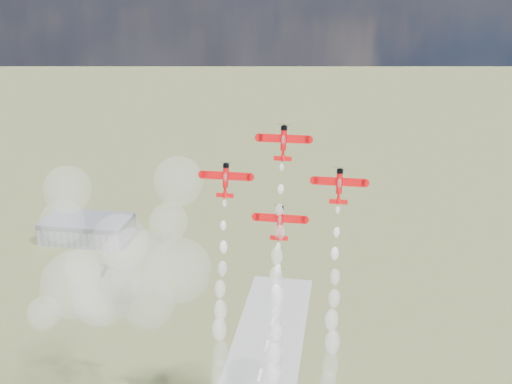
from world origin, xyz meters
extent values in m
cube|color=gray|center=(-120.00, 180.00, 5.00)|extent=(50.00, 28.00, 10.00)
cube|color=#595B60|center=(-120.00, 180.00, 11.50)|extent=(50.00, 28.00, 3.00)
cylinder|color=red|center=(14.79, 8.17, 113.18)|extent=(1.33, 2.61, 5.11)
cylinder|color=black|center=(14.79, 8.89, 115.74)|extent=(1.52, 1.72, 1.32)
cube|color=red|center=(14.79, 8.57, 113.36)|extent=(11.58, 0.71, 1.88)
cube|color=white|center=(11.65, 8.68, 113.33)|extent=(4.55, 0.17, 0.51)
cube|color=white|center=(17.92, 8.68, 113.33)|extent=(4.55, 0.17, 0.51)
cube|color=red|center=(14.79, 6.88, 109.10)|extent=(4.17, 0.39, 1.04)
cube|color=red|center=(14.79, 6.15, 109.11)|extent=(0.13, 1.89, 1.62)
ellipsoid|color=silver|center=(14.79, 7.64, 113.23)|extent=(1.04, 1.53, 2.52)
cone|color=red|center=(14.79, 7.18, 109.81)|extent=(1.33, 1.94, 2.73)
cylinder|color=red|center=(1.58, 5.68, 104.28)|extent=(1.33, 2.61, 5.11)
cylinder|color=black|center=(1.58, 6.40, 106.84)|extent=(1.52, 1.72, 1.32)
cube|color=red|center=(1.58, 6.08, 104.46)|extent=(11.58, 0.71, 1.88)
cube|color=white|center=(-1.55, 6.19, 104.43)|extent=(4.55, 0.17, 0.51)
cube|color=white|center=(4.72, 6.19, 104.43)|extent=(4.55, 0.17, 0.51)
cube|color=red|center=(1.58, 4.39, 100.20)|extent=(4.17, 0.39, 1.04)
cube|color=red|center=(1.58, 3.66, 100.21)|extent=(0.13, 1.89, 1.62)
ellipsoid|color=silver|center=(1.58, 5.15, 104.33)|extent=(1.04, 1.53, 2.52)
cone|color=red|center=(1.58, 4.69, 100.91)|extent=(1.33, 1.94, 2.73)
cylinder|color=red|center=(27.99, 5.68, 104.28)|extent=(1.33, 2.61, 5.11)
cylinder|color=black|center=(27.99, 6.40, 106.84)|extent=(1.52, 1.72, 1.32)
cube|color=red|center=(27.99, 6.08, 104.46)|extent=(11.58, 0.71, 1.88)
cube|color=white|center=(24.86, 6.19, 104.43)|extent=(4.55, 0.17, 0.51)
cube|color=white|center=(31.12, 6.19, 104.43)|extent=(4.55, 0.17, 0.51)
cube|color=red|center=(27.99, 4.39, 100.20)|extent=(4.17, 0.39, 1.04)
cube|color=red|center=(27.99, 3.66, 100.21)|extent=(0.13, 1.89, 1.62)
ellipsoid|color=silver|center=(27.99, 5.15, 104.33)|extent=(1.04, 1.53, 2.52)
cone|color=red|center=(27.99, 4.69, 100.91)|extent=(1.33, 1.94, 2.73)
cylinder|color=red|center=(14.79, 3.19, 95.38)|extent=(1.33, 2.61, 5.11)
cylinder|color=black|center=(14.79, 3.91, 97.94)|extent=(1.52, 1.72, 1.32)
cube|color=red|center=(14.79, 3.59, 95.56)|extent=(11.58, 0.71, 1.88)
cube|color=white|center=(11.65, 3.70, 95.53)|extent=(4.55, 0.17, 0.51)
cube|color=white|center=(17.92, 3.70, 95.53)|extent=(4.55, 0.17, 0.51)
cube|color=red|center=(14.79, 1.90, 91.31)|extent=(4.17, 0.39, 1.04)
cube|color=red|center=(14.79, 1.17, 91.31)|extent=(0.13, 1.89, 1.62)
ellipsoid|color=silver|center=(14.79, 2.66, 95.43)|extent=(1.04, 1.53, 2.52)
cone|color=red|center=(14.79, 2.20, 92.01)|extent=(1.33, 1.94, 2.73)
sphere|color=white|center=(14.67, 6.50, 107.11)|extent=(1.03, 1.03, 1.03)
sphere|color=white|center=(14.67, 5.23, 102.13)|extent=(1.44, 1.44, 1.44)
sphere|color=white|center=(14.62, 3.85, 97.36)|extent=(1.86, 1.86, 1.86)
sphere|color=white|center=(14.93, 2.19, 92.50)|extent=(2.28, 2.28, 2.28)
sphere|color=white|center=(14.48, 0.74, 87.21)|extent=(2.70, 2.70, 2.70)
sphere|color=white|center=(14.41, -0.24, 82.25)|extent=(3.12, 3.12, 3.12)
sphere|color=white|center=(14.86, -1.70, 77.79)|extent=(3.53, 3.53, 3.53)
sphere|color=white|center=(14.29, -2.82, 72.26)|extent=(3.95, 3.95, 3.95)
sphere|color=white|center=(14.62, -4.68, 67.30)|extent=(4.37, 4.37, 4.37)
sphere|color=white|center=(14.52, -5.64, 62.79)|extent=(4.79, 4.79, 4.79)
sphere|color=white|center=(14.58, -7.04, 57.71)|extent=(5.21, 5.21, 5.21)
sphere|color=white|center=(1.55, 4.10, 98.28)|extent=(1.03, 1.03, 1.03)
sphere|color=white|center=(1.44, 2.68, 93.21)|extent=(1.44, 1.44, 1.44)
sphere|color=white|center=(1.65, 1.46, 88.23)|extent=(1.86, 1.86, 1.86)
sphere|color=white|center=(1.60, 0.03, 83.26)|extent=(2.28, 2.28, 2.28)
sphere|color=white|center=(1.32, -1.70, 78.65)|extent=(2.70, 2.70, 2.70)
sphere|color=white|center=(1.52, -2.77, 73.54)|extent=(3.12, 3.12, 3.12)
sphere|color=white|center=(1.40, -3.88, 68.94)|extent=(3.53, 3.53, 3.53)
sphere|color=white|center=(2.06, -6.02, 63.44)|extent=(3.95, 3.95, 3.95)
sphere|color=white|center=(2.05, -7.39, 58.46)|extent=(4.37, 4.37, 4.37)
sphere|color=white|center=(27.98, 3.97, 98.36)|extent=(1.03, 1.03, 1.03)
sphere|color=white|center=(27.98, 2.59, 93.43)|extent=(1.44, 1.44, 1.44)
sphere|color=white|center=(27.80, 1.47, 88.52)|extent=(1.86, 1.86, 1.86)
sphere|color=white|center=(28.17, -0.29, 83.44)|extent=(2.28, 2.28, 2.28)
sphere|color=white|center=(28.25, -1.49, 78.48)|extent=(2.70, 2.70, 2.70)
sphere|color=white|center=(27.90, -2.97, 73.63)|extent=(3.12, 3.12, 3.12)
sphere|color=white|center=(28.37, -4.03, 68.32)|extent=(3.53, 3.53, 3.53)
sphere|color=white|center=(28.22, -5.88, 63.26)|extent=(3.95, 3.95, 3.95)
sphere|color=white|center=(14.71, 1.54, 89.38)|extent=(1.03, 1.03, 1.03)
sphere|color=white|center=(14.85, 0.01, 84.37)|extent=(1.44, 1.44, 1.44)
sphere|color=white|center=(14.61, -1.35, 79.58)|extent=(1.86, 1.86, 1.86)
sphere|color=white|center=(14.88, -2.62, 74.50)|extent=(2.28, 2.28, 2.28)
sphere|color=white|center=(15.05, -3.71, 69.59)|extent=(2.70, 2.70, 2.70)
sphere|color=white|center=(14.99, -5.69, 64.93)|extent=(3.12, 3.12, 3.12)
sphere|color=white|center=(14.76, -6.81, 60.22)|extent=(3.53, 3.53, 3.53)
sphere|color=white|center=(-42.68, 23.63, 54.33)|extent=(11.94, 11.94, 11.94)
sphere|color=white|center=(-51.43, 35.96, 60.62)|extent=(13.26, 13.26, 13.26)
sphere|color=white|center=(-19.23, 25.07, 83.23)|extent=(11.33, 11.33, 11.33)
sphere|color=white|center=(-29.13, 30.18, 53.77)|extent=(17.50, 17.50, 17.50)
sphere|color=white|center=(-17.74, 31.39, 93.35)|extent=(14.51, 14.51, 14.51)
sphere|color=white|center=(-46.44, 21.16, 92.81)|extent=(13.50, 13.50, 13.50)
sphere|color=white|center=(-43.58, 14.13, 67.16)|extent=(19.70, 19.70, 19.70)
sphere|color=white|center=(-43.26, 29.01, 55.11)|extent=(18.98, 18.98, 18.98)
sphere|color=white|center=(-30.00, 23.98, 70.39)|extent=(20.12, 20.12, 20.12)
sphere|color=white|center=(-50.39, 23.52, 82.00)|extent=(12.90, 12.90, 12.90)
sphere|color=white|center=(-37.94, 33.47, 71.67)|extent=(17.67, 17.67, 17.67)
sphere|color=white|center=(-39.59, 35.70, 56.26)|extent=(14.27, 14.27, 14.27)
sphere|color=white|center=(-56.50, 17.59, 54.62)|extent=(10.03, 10.03, 10.03)
sphere|color=white|center=(-14.22, 16.85, 72.70)|extent=(18.06, 18.06, 18.06)
camera|label=1|loc=(29.53, -123.91, 149.48)|focal=42.00mm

